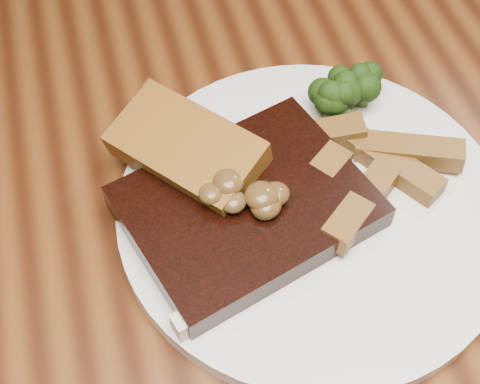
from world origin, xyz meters
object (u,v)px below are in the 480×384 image
at_px(dining_table, 245,272).
at_px(potato_wedges, 366,165).
at_px(plate, 312,210).
at_px(steak, 247,208).
at_px(garlic_bread, 188,164).

relative_size(dining_table, potato_wedges, 14.28).
bearing_deg(plate, steak, 176.59).
xyz_separation_m(plate, steak, (-0.05, 0.00, 0.02)).
relative_size(dining_table, garlic_bread, 13.55).
height_order(plate, potato_wedges, potato_wedges).
bearing_deg(garlic_bread, steak, -6.77).
distance_m(dining_table, potato_wedges, 0.16).
height_order(dining_table, steak, steak).
bearing_deg(garlic_bread, plate, 17.78).
height_order(garlic_bread, potato_wedges, garlic_bread).
relative_size(steak, potato_wedges, 1.59).
xyz_separation_m(dining_table, steak, (-0.00, -0.01, 0.12)).
bearing_deg(dining_table, plate, -12.03).
bearing_deg(potato_wedges, plate, -159.98).
height_order(plate, garlic_bread, garlic_bread).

